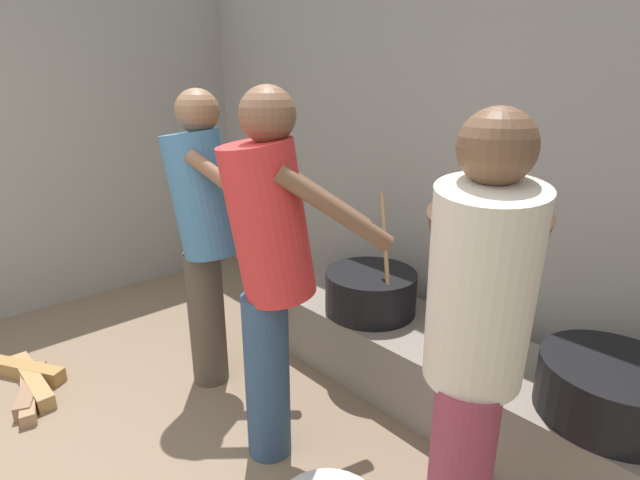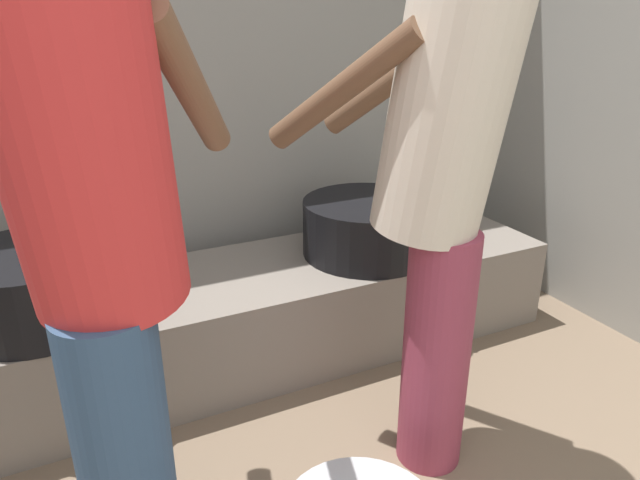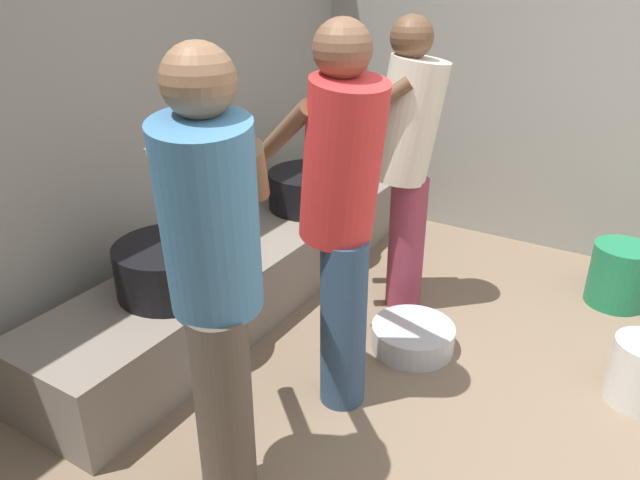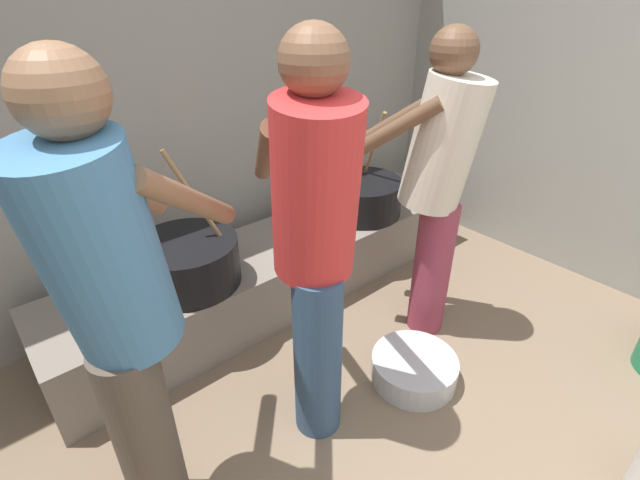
{
  "view_description": "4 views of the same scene",
  "coord_description": "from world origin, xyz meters",
  "px_view_note": "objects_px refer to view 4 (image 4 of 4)",
  "views": [
    {
      "loc": [
        1.62,
        0.2,
        1.63
      ],
      "look_at": [
        0.29,
        1.42,
        1.04
      ],
      "focal_mm": 26.51,
      "sensor_mm": 36.0,
      "label": 1
    },
    {
      "loc": [
        0.08,
        0.2,
        1.32
      ],
      "look_at": [
        0.62,
        1.31,
        0.83
      ],
      "focal_mm": 31.93,
      "sensor_mm": 36.0,
      "label": 2
    },
    {
      "loc": [
        -1.78,
        0.2,
        1.81
      ],
      "look_at": [
        0.36,
        1.5,
        0.64
      ],
      "focal_mm": 33.63,
      "sensor_mm": 36.0,
      "label": 3
    },
    {
      "loc": [
        -0.76,
        0.2,
        1.72
      ],
      "look_at": [
        0.36,
        1.51,
        0.74
      ],
      "focal_mm": 25.26,
      "sensor_mm": 36.0,
      "label": 4
    }
  ],
  "objects_px": {
    "metal_mixing_bowl": "(414,368)",
    "cook_in_cream_shirt": "(438,178)",
    "cooking_pot_main": "(361,196)",
    "cook_in_blue_shirt": "(117,304)",
    "cook_in_red_shirt": "(315,236)",
    "cooking_pot_secondary": "(187,262)"
  },
  "relations": [
    {
      "from": "metal_mixing_bowl",
      "to": "cook_in_cream_shirt",
      "type": "bearing_deg",
      "value": 35.07
    },
    {
      "from": "cooking_pot_main",
      "to": "cook_in_red_shirt",
      "type": "xyz_separation_m",
      "value": [
        -1.08,
        -0.82,
        0.44
      ]
    },
    {
      "from": "cooking_pot_main",
      "to": "metal_mixing_bowl",
      "type": "xyz_separation_m",
      "value": [
        -0.58,
        -0.97,
        -0.43
      ]
    },
    {
      "from": "cook_in_blue_shirt",
      "to": "cook_in_red_shirt",
      "type": "relative_size",
      "value": 0.99
    },
    {
      "from": "cooking_pot_secondary",
      "to": "cook_in_red_shirt",
      "type": "distance_m",
      "value": 0.94
    },
    {
      "from": "cook_in_blue_shirt",
      "to": "cook_in_cream_shirt",
      "type": "bearing_deg",
      "value": 1.13
    },
    {
      "from": "cook_in_red_shirt",
      "to": "cook_in_cream_shirt",
      "type": "bearing_deg",
      "value": 6.97
    },
    {
      "from": "cooking_pot_main",
      "to": "cook_in_cream_shirt",
      "type": "bearing_deg",
      "value": -106.65
    },
    {
      "from": "cook_in_blue_shirt",
      "to": "cooking_pot_secondary",
      "type": "bearing_deg",
      "value": 55.18
    },
    {
      "from": "cook_in_cream_shirt",
      "to": "metal_mixing_bowl",
      "type": "relative_size",
      "value": 3.74
    },
    {
      "from": "cooking_pot_secondary",
      "to": "metal_mixing_bowl",
      "type": "distance_m",
      "value": 1.25
    },
    {
      "from": "cooking_pot_secondary",
      "to": "cook_in_blue_shirt",
      "type": "bearing_deg",
      "value": -124.82
    },
    {
      "from": "cooking_pot_main",
      "to": "cook_in_cream_shirt",
      "type": "xyz_separation_m",
      "value": [
        -0.21,
        -0.72,
        0.4
      ]
    },
    {
      "from": "cooking_pot_secondary",
      "to": "cook_in_cream_shirt",
      "type": "xyz_separation_m",
      "value": [
        1.03,
        -0.71,
        0.4
      ]
    },
    {
      "from": "cook_in_cream_shirt",
      "to": "cooking_pot_main",
      "type": "bearing_deg",
      "value": 73.35
    },
    {
      "from": "cooking_pot_main",
      "to": "cook_in_blue_shirt",
      "type": "bearing_deg",
      "value": -156.95
    },
    {
      "from": "cooking_pot_main",
      "to": "metal_mixing_bowl",
      "type": "relative_size",
      "value": 1.62
    },
    {
      "from": "cooking_pot_main",
      "to": "cook_in_red_shirt",
      "type": "bearing_deg",
      "value": -142.75
    },
    {
      "from": "cook_in_red_shirt",
      "to": "cooking_pot_secondary",
      "type": "bearing_deg",
      "value": 101.17
    },
    {
      "from": "cook_in_blue_shirt",
      "to": "cook_in_red_shirt",
      "type": "bearing_deg",
      "value": -6.42
    },
    {
      "from": "cooking_pot_main",
      "to": "cook_in_blue_shirt",
      "type": "relative_size",
      "value": 0.42
    },
    {
      "from": "cooking_pot_main",
      "to": "cook_in_red_shirt",
      "type": "relative_size",
      "value": 0.42
    }
  ]
}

